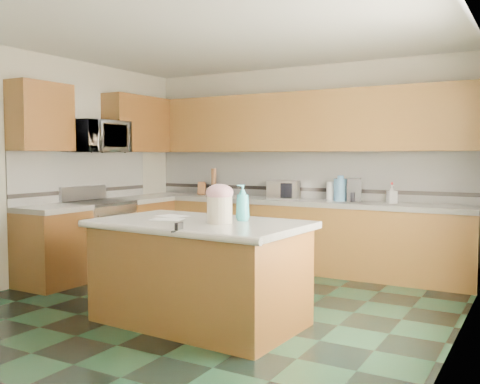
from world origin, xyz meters
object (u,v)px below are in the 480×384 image
Objects in this scene: island_top at (199,224)px; toaster_oven at (283,190)px; island_base at (199,275)px; soap_bottle_island at (243,203)px; treat_jar at (220,210)px; coffee_maker at (354,190)px; knife_block at (202,189)px.

island_top is 4.56× the size of toaster_oven.
island_base is at bearing -96.41° from toaster_oven.
soap_bottle_island is at bearing -88.18° from toaster_oven.
treat_jar reaches higher than island_top.
soap_bottle_island reaches higher than coffee_maker.
coffee_maker is at bearing -18.83° from knife_block.
soap_bottle_island is 1.72× the size of knife_block.
treat_jar is at bearing -7.63° from island_base.
soap_bottle_island is 2.50m from toaster_oven.
knife_block is 1.32m from toaster_oven.
treat_jar is 3.28m from knife_block.
soap_bottle_island is 3.15m from knife_block.
coffee_maker is (0.57, 2.62, 0.18)m from island_top.
island_top is 3.11m from knife_block.
toaster_oven is at bearing -19.58° from knife_block.
island_top is 8.22× the size of treat_jar.
treat_jar is 0.77× the size of coffee_maker.
soap_bottle_island is 0.79× the size of toaster_oven.
knife_block is at bearing 145.25° from treat_jar.
soap_bottle_island is at bearing 33.29° from island_base.
coffee_maker reaches higher than treat_jar.
treat_jar is 0.56× the size of toaster_oven.
treat_jar is at bearing -7.63° from island_top.
soap_bottle_island is at bearing -69.14° from knife_block.
knife_block is 2.28m from coffee_maker.
knife_block is at bearing 126.40° from island_base.
island_top is 0.29m from treat_jar.
toaster_oven is at bearing 165.23° from coffee_maker.
island_top is 9.95× the size of knife_block.
island_top is 6.34× the size of coffee_maker.
coffee_maker reaches higher than island_top.
coffee_maker is (0.96, 0.03, 0.03)m from toaster_oven.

